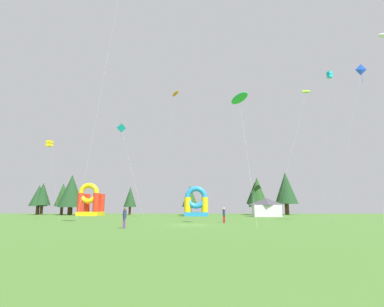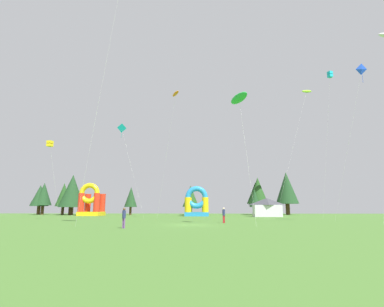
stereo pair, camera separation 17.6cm
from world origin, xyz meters
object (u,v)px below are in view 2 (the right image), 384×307
Objects in this scene: person_left_edge at (124,216)px; inflatable_blue_arch at (91,203)px; kite_teal_diamond at (122,129)px; kite_orange_parafoil at (176,94)px; festival_tent at (267,207)px; kite_cyan_box at (330,75)px; kite_yellow_box at (50,144)px; inflatable_red_slide at (197,205)px; person_near_camera at (224,214)px; kite_green_parafoil at (239,98)px; kite_blue_diamond at (362,71)px; kite_lime_parafoil at (307,91)px.

person_left_edge is 42.68m from inflatable_blue_arch.
kite_teal_diamond reaches higher than person_left_edge.
festival_tent is (16.80, 13.23, -18.26)m from kite_orange_parafoil.
kite_cyan_box is 2.19× the size of kite_yellow_box.
inflatable_blue_arch is (-23.07, 1.93, 0.43)m from inflatable_red_slide.
person_near_camera reaches higher than person_left_edge.
inflatable_red_slide is at bearing 41.07° from kite_teal_diamond.
person_near_camera is 0.25× the size of inflatable_blue_arch.
festival_tent is (19.09, 33.42, 0.77)m from person_left_edge.
kite_orange_parafoil is 19.90m from kite_green_parafoil.
kite_green_parafoil reaches higher than inflatable_blue_arch.
kite_blue_diamond is at bearing -17.28° from kite_orange_parafoil.
festival_tent is (33.74, 19.35, -8.72)m from kite_yellow_box.
kite_blue_diamond is (17.54, 8.63, 6.92)m from kite_green_parafoil.
kite_yellow_box is 0.67× the size of kite_teal_diamond.
kite_lime_parafoil is 2.04× the size of kite_green_parafoil.
kite_teal_diamond reaches higher than inflatable_red_slide.
inflatable_blue_arch is at bearing 137.15° from kite_orange_parafoil.
kite_blue_diamond is (-1.18, -23.49, -6.72)m from kite_lime_parafoil.
kite_cyan_box reaches higher than festival_tent.
kite_cyan_box is 26.31m from festival_tent.
kite_orange_parafoil is 1.54× the size of kite_green_parafoil.
inflatable_red_slide is at bearing 177.19° from kite_lime_parafoil.
kite_orange_parafoil reaches higher than kite_blue_diamond.
kite_cyan_box is at bearing 67.57° from person_left_edge.
inflatable_red_slide is at bearing -4.77° from inflatable_blue_arch.
kite_yellow_box is 31.40m from inflatable_red_slide.
person_left_edge is at bearing -65.41° from inflatable_blue_arch.
kite_cyan_box is at bearing -95.40° from kite_lime_parafoil.
kite_blue_diamond is 11.90× the size of person_left_edge.
kite_orange_parafoil is at bearing -27.05° from kite_teal_diamond.
kite_teal_diamond is at bearing -53.57° from inflatable_blue_arch.
festival_tent is at bearing 112.81° from kite_blue_diamond.
kite_cyan_box reaches higher than kite_green_parafoil.
kite_yellow_box is 43.69m from kite_blue_diamond.
kite_green_parafoil is 1.22× the size of kite_yellow_box.
kite_lime_parafoil is at bearing 26.24° from kite_yellow_box.
inflatable_blue_arch reaches higher than person_near_camera.
person_left_edge is (-29.20, -35.68, -25.41)m from kite_lime_parafoil.
person_left_edge is at bearing -72.80° from kite_teal_diamond.
kite_blue_diamond is at bearing -47.38° from inflatable_red_slide.
inflatable_blue_arch is at bearing 97.15° from kite_yellow_box.
festival_tent reaches higher than person_left_edge.
kite_yellow_box is 14.16m from kite_teal_diamond.
kite_cyan_box is (-1.38, -14.64, -3.13)m from kite_lime_parafoil.
inflatable_red_slide is (-22.49, 15.81, -21.02)m from kite_cyan_box.
festival_tent is at bearing -154.69° from person_near_camera.
inflatable_blue_arch is (-45.56, 17.74, -20.59)m from kite_cyan_box.
person_near_camera is (-18.75, -11.92, -22.27)m from kite_cyan_box.
kite_blue_diamond reaches higher than festival_tent.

